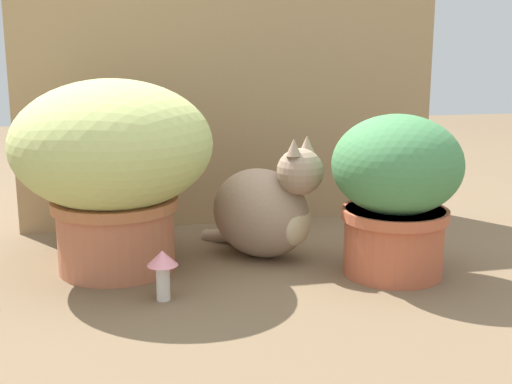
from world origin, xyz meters
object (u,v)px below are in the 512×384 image
object	(u,v)px
grass_planter	(113,161)
cat	(266,209)
leafy_planter	(396,189)
mushroom_ornament_pink	(163,266)

from	to	relation	value
grass_planter	cat	distance (m)	0.39
cat	grass_planter	bearing A→B (deg)	-178.14
leafy_planter	cat	size ratio (longest dim) A/B	1.05
cat	mushroom_ornament_pink	xyz separation A→B (m)	(-0.27, -0.23, -0.05)
cat	mushroom_ornament_pink	distance (m)	0.36
grass_planter	mushroom_ornament_pink	bearing A→B (deg)	-68.12
leafy_planter	mushroom_ornament_pink	distance (m)	0.54
grass_planter	leafy_planter	size ratio (longest dim) A/B	1.24
grass_planter	leafy_planter	distance (m)	0.64
grass_planter	mushroom_ornament_pink	world-z (taller)	grass_planter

